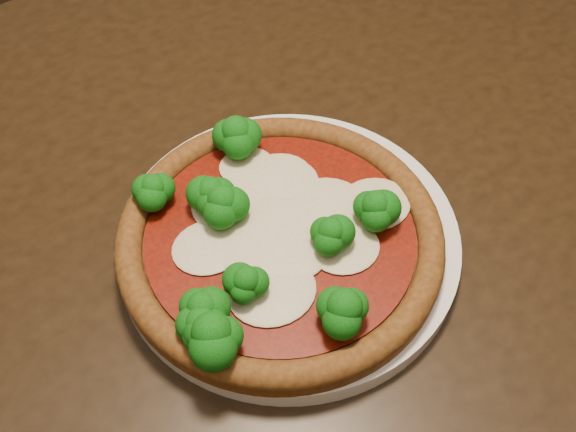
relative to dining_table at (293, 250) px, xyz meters
name	(u,v)px	position (x,y,z in m)	size (l,w,h in m)	color
dining_table	(293,250)	(0.00, 0.00, 0.00)	(1.22, 1.09, 0.75)	black
plate	(288,239)	(-0.03, -0.06, 0.11)	(0.29, 0.29, 0.02)	silver
pizza	(275,237)	(-0.05, -0.07, 0.13)	(0.27, 0.27, 0.06)	brown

